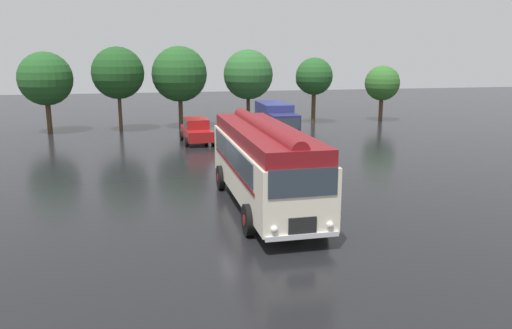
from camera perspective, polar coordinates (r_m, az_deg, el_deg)
name	(u,v)px	position (r m, az deg, el deg)	size (l,w,h in m)	color
ground_plane	(252,207)	(20.21, -0.44, -4.89)	(120.00, 120.00, 0.00)	black
vintage_bus	(264,161)	(19.86, 0.90, 0.45)	(3.03, 10.18, 3.49)	silver
car_near_left	(197,130)	(34.59, -6.81, 3.89)	(2.17, 4.30, 1.66)	maroon
car_mid_left	(236,130)	(34.68, -2.26, 3.99)	(2.06, 4.25, 1.66)	black
box_van	(276,120)	(36.04, 2.31, 5.15)	(2.33, 5.77, 2.50)	navy
tree_far_left	(45,79)	(41.47, -22.98, 8.96)	(4.04, 4.04, 6.17)	#4C3823
tree_left_of_centre	(119,72)	(40.60, -15.42, 10.16)	(4.02, 4.02, 6.54)	#4C3823
tree_centre	(179,73)	(41.28, -8.83, 10.27)	(4.44, 4.44, 6.60)	#4C3823
tree_right_of_centre	(248,74)	(42.70, -0.87, 10.29)	(4.18, 4.18, 6.34)	#4C3823
tree_far_right	(313,77)	(43.97, 6.52, 9.89)	(3.19, 3.19, 5.66)	#4C3823
tree_extra_right	(383,83)	(46.61, 14.34, 9.06)	(3.10, 3.10, 4.94)	#4C3823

